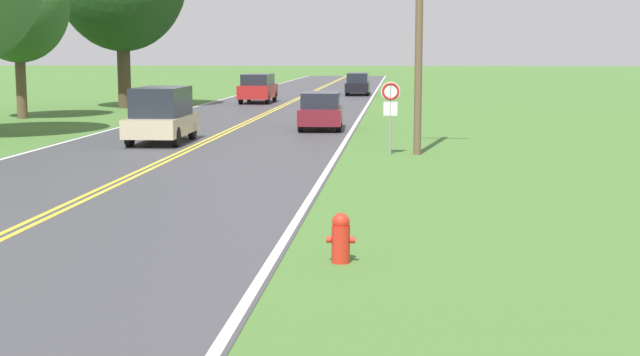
% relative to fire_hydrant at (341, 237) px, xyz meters
% --- Properties ---
extents(fire_hydrant, '(0.45, 0.29, 0.79)m').
position_rel_fire_hydrant_xyz_m(fire_hydrant, '(0.00, 0.00, 0.00)').
color(fire_hydrant, red).
rests_on(fire_hydrant, ground).
extents(traffic_sign, '(0.60, 0.10, 2.32)m').
position_rel_fire_hydrant_xyz_m(traffic_sign, '(0.59, 14.72, 1.34)').
color(traffic_sign, gray).
rests_on(traffic_sign, ground).
extents(utility_pole_midground, '(1.80, 0.24, 9.40)m').
position_rel_fire_hydrant_xyz_m(utility_pole_midground, '(1.46, 14.86, 4.45)').
color(utility_pole_midground, brown).
rests_on(utility_pole_midground, ground).
extents(tree_behind_sign, '(4.94, 4.94, 8.39)m').
position_rel_fire_hydrant_xyz_m(tree_behind_sign, '(-17.51, 28.47, 5.13)').
color(tree_behind_sign, brown).
rests_on(tree_behind_sign, ground).
extents(car_champagne_van_mid_near, '(1.91, 4.34, 2.00)m').
position_rel_fire_hydrant_xyz_m(car_champagne_van_mid_near, '(-7.61, 17.67, 0.63)').
color(car_champagne_van_mid_near, black).
rests_on(car_champagne_van_mid_near, ground).
extents(car_maroon_hatchback_mid_far, '(1.92, 3.87, 1.57)m').
position_rel_fire_hydrant_xyz_m(car_maroon_hatchback_mid_far, '(-2.42, 23.61, 0.42)').
color(car_maroon_hatchback_mid_far, black).
rests_on(car_maroon_hatchback_mid_far, ground).
extents(car_red_suv_receding, '(1.92, 4.72, 1.83)m').
position_rel_fire_hydrant_xyz_m(car_red_suv_receding, '(-8.12, 42.60, 0.57)').
color(car_red_suv_receding, black).
rests_on(car_red_suv_receding, ground).
extents(car_black_van_distant, '(1.78, 4.87, 1.65)m').
position_rel_fire_hydrant_xyz_m(car_black_van_distant, '(-2.29, 53.35, 0.46)').
color(car_black_van_distant, black).
rests_on(car_black_van_distant, ground).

